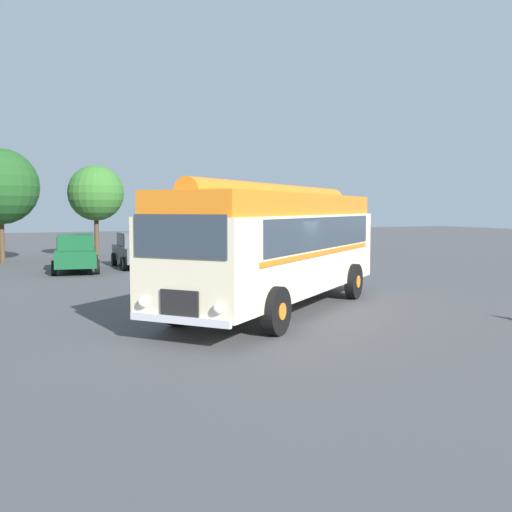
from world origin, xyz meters
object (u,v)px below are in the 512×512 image
at_px(car_mid_right, 195,248).
at_px(car_far_right, 248,248).
at_px(car_near_left, 76,253).
at_px(vintage_bus, 279,242).
at_px(car_mid_left, 137,250).

xyz_separation_m(car_mid_right, car_far_right, (2.53, -0.86, 0.00)).
relative_size(car_near_left, car_mid_right, 1.03).
height_order(vintage_bus, car_near_left, vintage_bus).
relative_size(vintage_bus, car_far_right, 2.12).
bearing_deg(car_mid_left, vintage_bus, -87.12).
relative_size(car_mid_left, car_mid_right, 1.00).
xyz_separation_m(car_near_left, car_mid_left, (2.95, 0.85, 0.00)).
bearing_deg(vintage_bus, car_mid_left, 92.88).
xyz_separation_m(car_near_left, car_far_right, (8.44, 0.06, 0.00)).
distance_m(vintage_bus, car_far_right, 13.74).
xyz_separation_m(car_mid_left, car_far_right, (5.48, -0.80, 0.00)).
xyz_separation_m(car_mid_left, car_mid_right, (2.95, 0.06, 0.00)).
distance_m(car_near_left, car_mid_right, 5.98).
bearing_deg(car_mid_left, car_far_right, -8.29).
bearing_deg(car_mid_right, car_near_left, -171.16).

